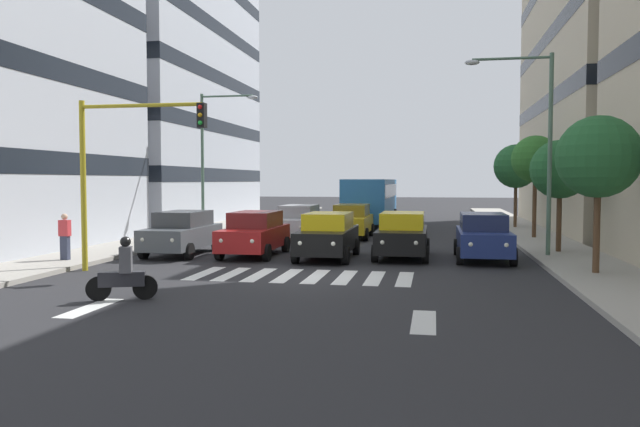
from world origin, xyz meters
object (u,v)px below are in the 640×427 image
object	(u,v)px
street_tree_3	(516,166)
car_row2_1	(299,222)
street_tree_2	(535,160)
motorcycle_with_rider	(123,274)
car_row2_0	(352,221)
car_1	(402,235)
street_tree_0	(598,157)
traffic_light_gantry	(118,157)
car_0	(483,236)
car_3	(255,233)
bus_behind_traffic	(371,197)
car_2	(328,235)
street_tree_1	(560,170)
car_4	(182,232)
pedestrian_waiting	(65,236)
street_lamp_left	(536,132)
street_lamp_right	(211,148)

from	to	relation	value
street_tree_3	car_row2_1	bearing A→B (deg)	37.78
street_tree_2	motorcycle_with_rider	bearing A→B (deg)	55.07
car_row2_0	motorcycle_with_rider	distance (m)	17.52
car_1	street_tree_3	bearing A→B (deg)	-111.87
street_tree_0	street_tree_3	xyz separation A→B (m)	(0.04, -18.55, 0.14)
car_row2_0	street_tree_0	xyz separation A→B (m)	(-8.97, 11.31, 2.75)
traffic_light_gantry	street_tree_2	size ratio (longest dim) A/B	1.10
motorcycle_with_rider	street_tree_0	world-z (taller)	street_tree_0
car_0	car_row2_1	distance (m)	10.39
car_3	motorcycle_with_rider	size ratio (longest dim) A/B	2.73
bus_behind_traffic	car_row2_1	bearing A→B (deg)	74.34
car_2	street_tree_1	xyz separation A→B (m)	(-8.74, -2.76, 2.47)
car_row2_1	street_tree_0	size ratio (longest dim) A/B	0.94
traffic_light_gantry	street_tree_3	bearing A→B (deg)	-126.26
car_4	street_tree_0	xyz separation A→B (m)	(-14.61, 3.08, 2.75)
traffic_light_gantry	pedestrian_waiting	xyz separation A→B (m)	(2.78, -1.32, -2.70)
car_row2_1	traffic_light_gantry	bearing A→B (deg)	73.25
street_tree_2	street_tree_3	bearing A→B (deg)	-89.60
car_3	traffic_light_gantry	bearing A→B (deg)	57.21
car_3	motorcycle_with_rider	world-z (taller)	car_3
car_1	car_row2_0	size ratio (longest dim) A/B	1.00
street_tree_0	pedestrian_waiting	distance (m)	17.77
car_0	street_tree_2	distance (m)	9.27
car_0	car_row2_1	size ratio (longest dim) A/B	1.00
street_tree_3	motorcycle_with_rider	bearing A→B (deg)	63.32
street_tree_2	car_1	bearing A→B (deg)	53.31
car_0	car_2	world-z (taller)	same
car_4	car_row2_0	size ratio (longest dim) A/B	1.00
car_4	street_tree_3	bearing A→B (deg)	-133.28
car_row2_0	car_4	bearing A→B (deg)	55.57
car_2	street_tree_2	distance (m)	12.82
car_row2_1	pedestrian_waiting	xyz separation A→B (m)	(6.19, 9.98, 0.11)
car_row2_1	pedestrian_waiting	world-z (taller)	pedestrian_waiting
car_2	car_row2_0	xyz separation A→B (m)	(0.22, -8.40, 0.00)
car_0	street_lamp_left	distance (m)	4.36
car_3	street_tree_2	size ratio (longest dim) A/B	0.89
car_1	car_2	world-z (taller)	same
traffic_light_gantry	street_tree_1	xyz separation A→B (m)	(-14.78, -7.22, -0.34)
traffic_light_gantry	street_tree_1	bearing A→B (deg)	-153.96
car_2	car_4	size ratio (longest dim) A/B	1.00
car_0	car_4	world-z (taller)	same
traffic_light_gantry	street_tree_2	world-z (taller)	traffic_light_gantry
motorcycle_with_rider	street_lamp_left	world-z (taller)	street_lamp_left
bus_behind_traffic	traffic_light_gantry	xyz separation A→B (m)	(6.04, 20.72, 1.84)
car_row2_0	car_row2_1	distance (m)	2.87
car_row2_1	street_tree_0	world-z (taller)	street_tree_0
street_tree_3	car_2	bearing A→B (deg)	60.90
street_tree_3	pedestrian_waiting	size ratio (longest dim) A/B	3.03
motorcycle_with_rider	car_0	bearing A→B (deg)	-134.48
car_1	street_lamp_right	xyz separation A→B (m)	(10.49, -7.74, 3.78)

